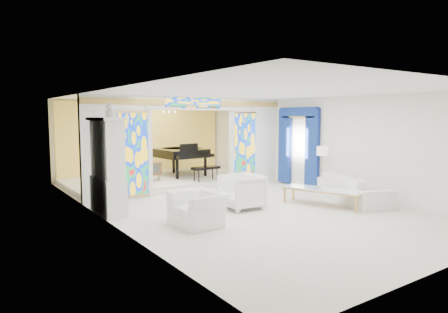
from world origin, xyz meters
TOP-DOWN VIEW (x-y plane):
  - floor at (0.00, 0.00)m, footprint 12.00×12.00m
  - ceiling at (0.00, 0.00)m, footprint 7.00×12.00m
  - wall_back at (0.00, 6.00)m, footprint 7.00×0.02m
  - wall_left at (-3.50, 0.00)m, footprint 0.02×12.00m
  - wall_right at (3.50, 0.00)m, footprint 0.02×12.00m
  - partition_wall at (0.00, 2.00)m, footprint 7.00×0.22m
  - stained_glass_left at (-2.03, 1.89)m, footprint 0.90×0.04m
  - stained_glass_right at (2.03, 1.89)m, footprint 0.90×0.04m
  - stained_glass_transom at (0.00, 1.89)m, footprint 2.00×0.04m
  - alcove_platform at (0.00, 4.10)m, footprint 6.80×3.80m
  - gold_curtain_back at (0.00, 5.88)m, footprint 6.70×0.10m
  - chandelier at (0.20, 4.00)m, footprint 0.48×0.48m
  - blue_drapes at (3.40, 0.70)m, footprint 0.14×1.85m
  - china_cabinet at (-3.22, 0.60)m, footprint 0.56×1.46m
  - armchair_left at (-1.95, -1.63)m, footprint 1.04×1.18m
  - armchair_right at (-0.19, -0.89)m, footprint 1.05×1.03m
  - sofa at (2.95, -1.97)m, footprint 1.87×2.74m
  - side_table at (-1.02, -1.09)m, footprint 0.49×0.49m
  - vase at (-1.02, -1.09)m, footprint 0.19×0.19m
  - coffee_table at (1.79, -1.87)m, footprint 1.33×2.21m
  - floor_lamp at (3.20, -0.57)m, footprint 0.46×0.46m
  - grand_piano at (0.87, 4.31)m, footprint 2.01×3.14m
  - tv_console at (-0.64, 3.64)m, footprint 0.61×0.48m

SIDE VIEW (x-z plane):
  - floor at x=0.00m, z-range 0.00..0.00m
  - alcove_platform at x=0.00m, z-range 0.00..0.18m
  - side_table at x=-1.02m, z-range 0.08..0.63m
  - armchair_left at x=-1.95m, z-range 0.00..0.74m
  - sofa at x=2.95m, z-range 0.00..0.75m
  - coffee_table at x=1.79m, z-range 0.20..0.67m
  - armchair_right at x=-0.19m, z-range 0.00..0.90m
  - tv_console at x=-0.64m, z-range 0.27..0.90m
  - vase at x=-1.02m, z-range 0.55..0.72m
  - grand_piano at x=0.87m, z-range 0.39..1.62m
  - china_cabinet at x=-3.22m, z-range -0.19..2.53m
  - floor_lamp at x=3.20m, z-range 0.52..1.98m
  - stained_glass_left at x=-2.03m, z-range 0.10..2.50m
  - stained_glass_right at x=2.03m, z-range 0.10..2.50m
  - wall_back at x=0.00m, z-range 0.00..3.00m
  - wall_left at x=-3.50m, z-range 0.00..3.00m
  - wall_right at x=3.50m, z-range 0.00..3.00m
  - gold_curtain_back at x=0.00m, z-range 0.05..2.95m
  - blue_drapes at x=3.40m, z-range 0.25..2.90m
  - partition_wall at x=0.00m, z-range 0.15..3.15m
  - chandelier at x=0.20m, z-range 2.40..2.70m
  - stained_glass_transom at x=0.00m, z-range 2.65..2.99m
  - ceiling at x=0.00m, z-range 2.99..3.01m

